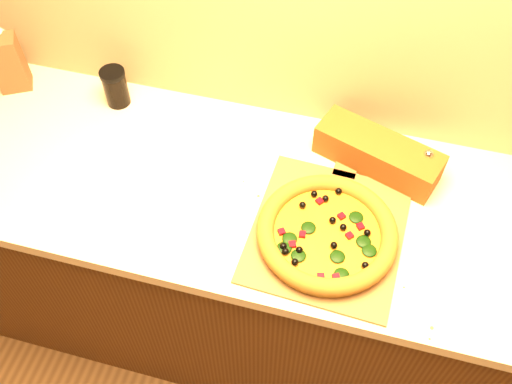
% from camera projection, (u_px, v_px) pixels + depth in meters
% --- Properties ---
extents(cabinet, '(2.80, 0.65, 0.86)m').
position_uv_depth(cabinet, '(282.00, 277.00, 1.99)').
color(cabinet, '#45240E').
rests_on(cabinet, ground).
extents(countertop, '(2.84, 0.68, 0.04)m').
position_uv_depth(countertop, '(288.00, 201.00, 1.63)').
color(countertop, beige).
rests_on(countertop, cabinet).
extents(pizza_peel, '(0.42, 0.61, 0.01)m').
position_uv_depth(pizza_peel, '(329.00, 227.00, 1.55)').
color(pizza_peel, brown).
rests_on(pizza_peel, countertop).
extents(pizza, '(0.37, 0.37, 0.05)m').
position_uv_depth(pizza, '(327.00, 233.00, 1.50)').
color(pizza, '#BF8A2F').
rests_on(pizza, pizza_peel).
extents(pepper_grinder, '(0.06, 0.06, 0.12)m').
position_uv_depth(pepper_grinder, '(424.00, 167.00, 1.62)').
color(pepper_grinder, black).
rests_on(pepper_grinder, countertop).
extents(bread_bag, '(0.38, 0.23, 0.10)m').
position_uv_depth(bread_bag, '(378.00, 154.00, 1.64)').
color(bread_bag, brown).
rests_on(bread_bag, countertop).
extents(paper_bag, '(0.12, 0.11, 0.19)m').
position_uv_depth(paper_bag, '(8.00, 63.00, 1.81)').
color(paper_bag, brown).
rests_on(paper_bag, countertop).
extents(dark_jar, '(0.08, 0.08, 0.13)m').
position_uv_depth(dark_jar, '(115.00, 87.00, 1.79)').
color(dark_jar, black).
rests_on(dark_jar, countertop).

